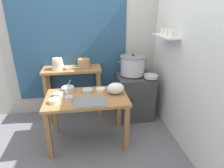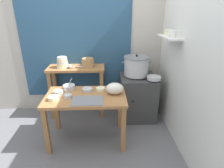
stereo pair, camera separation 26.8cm
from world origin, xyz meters
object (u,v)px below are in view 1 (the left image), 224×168
at_px(prep_table, 87,104).
at_px(serving_tray, 90,102).
at_px(stove_block, 134,96).
at_px(prep_bowl_0, 87,91).
at_px(back_shelf_table, 73,81).
at_px(steamer_pot, 133,65).
at_px(wide_pan, 151,76).
at_px(prep_bowl_4, 58,95).
at_px(clay_pot, 84,63).
at_px(ladle, 67,68).
at_px(plastic_bag, 116,88).
at_px(prep_bowl_3, 69,98).
at_px(prep_bowl_1, 54,101).
at_px(prep_bowl_5, 101,90).
at_px(bowl_stack_enamel, 58,64).
at_px(prep_bowl_2, 68,89).

bearing_deg(prep_table, serving_tray, -77.29).
bearing_deg(stove_block, prep_bowl_0, -149.52).
bearing_deg(back_shelf_table, steamer_pot, -6.22).
distance_m(stove_block, wide_pan, 0.51).
relative_size(wide_pan, prep_bowl_4, 1.67).
bearing_deg(clay_pot, ladle, -163.22).
relative_size(prep_table, clay_pot, 5.26).
distance_m(clay_pot, plastic_bag, 0.85).
distance_m(serving_tray, wide_pan, 1.17).
relative_size(back_shelf_table, plastic_bag, 4.03).
relative_size(clay_pot, serving_tray, 0.52).
height_order(wide_pan, prep_bowl_3, prep_bowl_3).
relative_size(prep_bowl_1, prep_bowl_3, 0.89).
bearing_deg(back_shelf_table, prep_bowl_1, -102.03).
distance_m(prep_table, steamer_pot, 1.07).
xyz_separation_m(wide_pan, prep_bowl_0, (-1.03, -0.28, -0.06)).
distance_m(wide_pan, prep_bowl_5, 0.89).
bearing_deg(steamer_pot, wide_pan, -40.91).
bearing_deg(prep_bowl_0, bowl_stack_enamel, 127.52).
bearing_deg(clay_pot, wide_pan, -17.27).
height_order(back_shelf_table, prep_bowl_1, back_shelf_table).
bearing_deg(prep_bowl_2, steamer_pot, 21.51).
bearing_deg(prep_bowl_2, stove_block, 19.87).
xyz_separation_m(wide_pan, prep_bowl_3, (-1.27, -0.48, -0.06)).
bearing_deg(prep_bowl_2, prep_bowl_0, -17.21).
xyz_separation_m(steamer_pot, serving_tray, (-0.75, -0.81, -0.21)).
bearing_deg(prep_table, prep_bowl_2, 139.64).
xyz_separation_m(prep_table, prep_bowl_0, (0.02, 0.14, 0.14)).
xyz_separation_m(prep_table, stove_block, (0.83, 0.62, -0.23)).
relative_size(prep_table, prep_bowl_0, 7.44).
bearing_deg(plastic_bag, prep_bowl_2, 163.75).
height_order(steamer_pot, prep_bowl_0, steamer_pot).
relative_size(bowl_stack_enamel, prep_bowl_1, 1.43).
bearing_deg(back_shelf_table, prep_table, -73.66).
height_order(prep_table, steamer_pot, steamer_pot).
height_order(serving_tray, prep_bowl_4, prep_bowl_4).
xyz_separation_m(prep_table, prep_bowl_2, (-0.26, 0.22, 0.15)).
relative_size(back_shelf_table, clay_pot, 4.59).
xyz_separation_m(clay_pot, ladle, (-0.28, -0.08, -0.04)).
bearing_deg(prep_bowl_2, prep_bowl_1, -112.74).
distance_m(serving_tray, prep_bowl_2, 0.49).
relative_size(back_shelf_table, prep_bowl_1, 6.78).
distance_m(ladle, serving_tray, 0.92).
xyz_separation_m(serving_tray, prep_bowl_3, (-0.27, 0.10, 0.02)).
bearing_deg(stove_block, prep_bowl_3, -147.23).
height_order(prep_bowl_3, prep_bowl_4, prep_bowl_3).
xyz_separation_m(plastic_bag, prep_bowl_4, (-0.78, 0.03, -0.05)).
xyz_separation_m(stove_block, prep_bowl_5, (-0.63, -0.47, 0.36)).
bearing_deg(ladle, prep_bowl_2, -86.00).
distance_m(prep_bowl_0, prep_bowl_5, 0.19).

